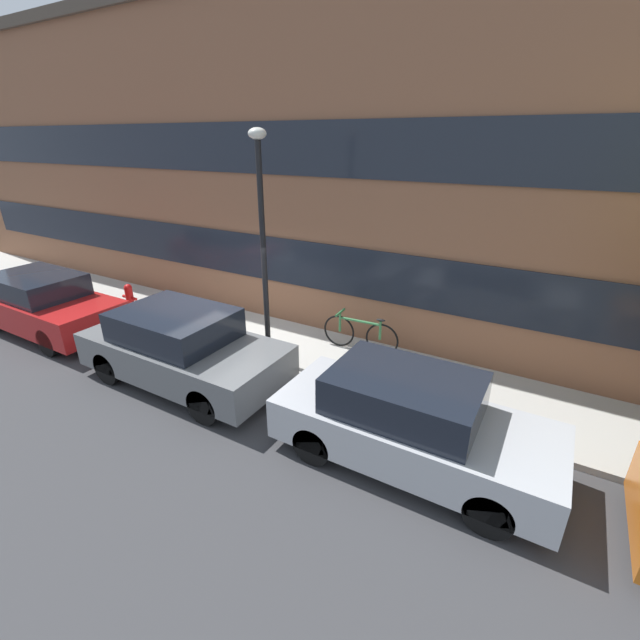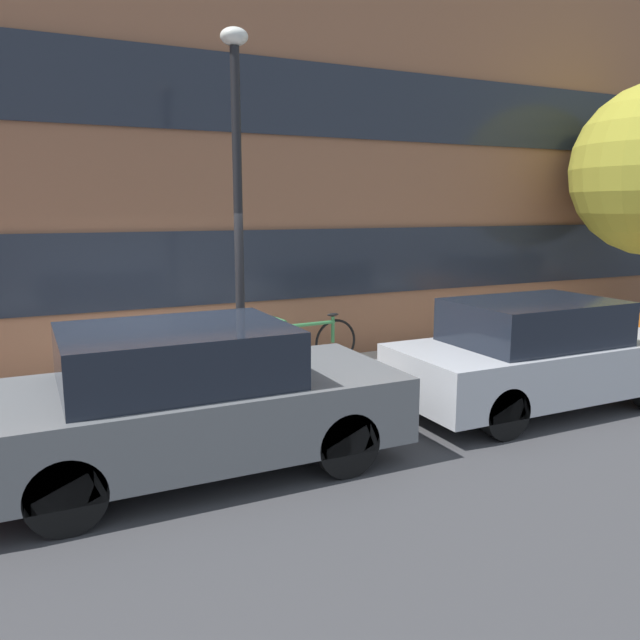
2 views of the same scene
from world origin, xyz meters
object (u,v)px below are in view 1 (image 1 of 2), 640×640
(parked_car_grey, at_px, (182,348))
(bicycle, at_px, (360,333))
(lamp_post, at_px, (262,227))
(fire_hydrant, at_px, (130,298))
(parked_car_red, at_px, (44,304))
(parked_car_silver, at_px, (410,422))

(parked_car_grey, bearing_deg, bicycle, 47.29)
(lamp_post, bearing_deg, fire_hydrant, 176.37)
(bicycle, relative_size, lamp_post, 0.39)
(parked_car_red, height_order, parked_car_grey, parked_car_grey)
(bicycle, bearing_deg, parked_car_grey, 43.94)
(parked_car_grey, xyz_separation_m, fire_hydrant, (-3.81, 1.70, -0.23))
(parked_car_grey, distance_m, fire_hydrant, 4.18)
(lamp_post, bearing_deg, parked_car_red, -166.24)
(parked_car_red, distance_m, fire_hydrant, 1.93)
(fire_hydrant, bearing_deg, lamp_post, -3.63)
(parked_car_grey, relative_size, fire_hydrant, 5.36)
(parked_car_red, height_order, parked_car_silver, parked_car_red)
(parked_car_grey, height_order, parked_car_silver, parked_car_grey)
(parked_car_grey, height_order, lamp_post, lamp_post)
(parked_car_red, xyz_separation_m, parked_car_grey, (4.69, 0.00, 0.01))
(bicycle, bearing_deg, parked_car_red, 17.21)
(bicycle, xyz_separation_m, lamp_post, (-1.49, -1.30, 2.36))
(parked_car_silver, relative_size, fire_hydrant, 5.21)
(parked_car_red, relative_size, fire_hydrant, 5.48)
(parked_car_silver, height_order, bicycle, parked_car_silver)
(parked_car_red, relative_size, parked_car_grey, 1.02)
(bicycle, bearing_deg, fire_hydrant, 5.63)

